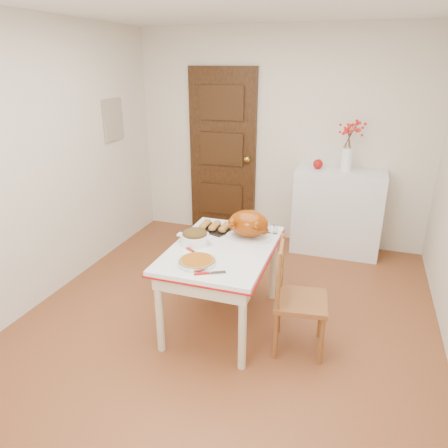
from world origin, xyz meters
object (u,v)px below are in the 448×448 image
(turkey_platter, at_px, (249,225))
(pumpkin_pie, at_px, (197,261))
(sideboard, at_px, (337,212))
(kitchen_table, at_px, (222,285))
(chair_oak, at_px, (301,299))

(turkey_platter, relative_size, pumpkin_pie, 1.42)
(sideboard, relative_size, pumpkin_pie, 3.58)
(sideboard, height_order, pumpkin_pie, sideboard)
(kitchen_table, xyz_separation_m, turkey_platter, (0.16, 0.23, 0.48))
(kitchen_table, height_order, chair_oak, chair_oak)
(kitchen_table, bearing_deg, chair_oak, -11.97)
(sideboard, bearing_deg, turkey_platter, -112.37)
(kitchen_table, xyz_separation_m, chair_oak, (0.68, -0.14, 0.09))
(sideboard, bearing_deg, pumpkin_pie, -112.19)
(sideboard, relative_size, kitchen_table, 0.82)
(kitchen_table, relative_size, pumpkin_pie, 4.34)
(sideboard, xyz_separation_m, kitchen_table, (-0.79, -1.78, -0.13))
(sideboard, height_order, chair_oak, sideboard)
(chair_oak, bearing_deg, turkey_platter, 47.02)
(chair_oak, xyz_separation_m, pumpkin_pie, (-0.76, -0.21, 0.30))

